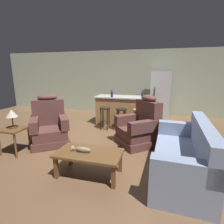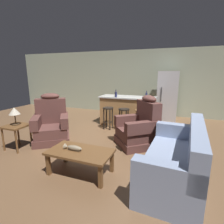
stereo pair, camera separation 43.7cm
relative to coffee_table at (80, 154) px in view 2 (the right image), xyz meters
The scene contains 16 objects.
ground_plane 1.75m from the coffee_table, 91.57° to the left, with size 12.00×12.00×0.00m.
back_wall 4.93m from the coffee_table, 90.56° to the left, with size 12.00×0.05×2.60m.
coffee_table is the anchor object (origin of this frame).
fish_figurine 0.16m from the coffee_table, behind, with size 0.34×0.10×0.10m.
couch 1.61m from the coffee_table, 14.89° to the left, with size 0.95×1.94×0.94m.
recliner_near_lamp 1.81m from the coffee_table, 144.40° to the left, with size 1.17×1.17×1.20m.
recliner_near_island 1.72m from the coffee_table, 66.41° to the left, with size 1.18×1.18×1.20m.
end_table 1.92m from the coffee_table, 169.01° to the left, with size 0.48×0.48×0.56m.
table_lamp 1.98m from the coffee_table, 168.76° to the left, with size 0.24×0.24×0.41m.
kitchen_island 3.06m from the coffee_table, 90.88° to the left, with size 1.80×0.70×0.95m.
bar_stool_left 2.48m from the coffee_table, 101.04° to the left, with size 0.32×0.32×0.68m.
bar_stool_middle 2.43m from the coffee_table, 89.28° to the left, with size 0.32×0.32×0.68m.
bar_stool_right 2.49m from the coffee_table, 77.57° to the left, with size 0.32×0.32×0.68m.
refrigerator 4.44m from the coffee_table, 75.27° to the left, with size 0.70×0.69×1.76m.
bottle_tall_green 3.09m from the coffee_table, 78.97° to the left, with size 0.06×0.06×0.22m.
bottle_short_amber 2.90m from the coffee_table, 97.23° to the left, with size 0.08×0.08×0.24m.
Camera 2 is at (1.54, -4.08, 1.74)m, focal length 28.00 mm.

